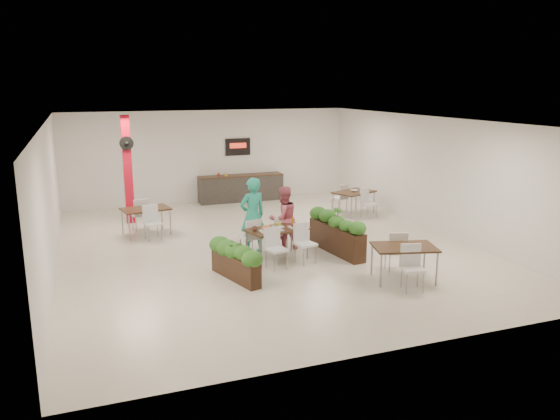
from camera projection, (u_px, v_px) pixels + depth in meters
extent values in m
plane|color=beige|center=(266.00, 247.00, 13.98)|extent=(12.00, 12.00, 0.00)
cube|color=white|center=(210.00, 156.00, 19.11)|extent=(10.00, 0.10, 3.20)
cube|color=white|center=(394.00, 253.00, 8.14)|extent=(10.00, 0.10, 3.20)
cube|color=white|center=(49.00, 199.00, 11.93)|extent=(0.10, 12.00, 3.20)
cube|color=white|center=(434.00, 174.00, 15.31)|extent=(0.10, 12.00, 3.20)
cube|color=white|center=(265.00, 121.00, 13.26)|extent=(10.00, 12.00, 0.04)
cube|color=#B60C21|center=(128.00, 170.00, 16.08)|extent=(0.25, 0.25, 3.20)
cylinder|color=black|center=(126.00, 143.00, 15.74)|extent=(0.40, 0.06, 0.40)
sphere|color=black|center=(127.00, 143.00, 15.70)|extent=(0.12, 0.12, 0.12)
cube|color=#292725|center=(241.00, 189.00, 19.38)|extent=(3.00, 0.60, 0.90)
cube|color=#321F10|center=(241.00, 175.00, 19.28)|extent=(3.00, 0.62, 0.04)
cube|color=black|center=(238.00, 147.00, 19.34)|extent=(0.90, 0.04, 0.60)
cube|color=red|center=(238.00, 146.00, 19.30)|extent=(0.60, 0.02, 0.18)
imported|color=maroon|center=(219.00, 173.00, 18.98)|extent=(0.09, 0.09, 0.19)
imported|color=gold|center=(226.00, 173.00, 19.07)|extent=(0.13, 0.13, 0.17)
cube|color=#321F10|center=(277.00, 229.00, 12.83)|extent=(1.54, 1.09, 0.04)
cylinder|color=gray|center=(261.00, 253.00, 12.30)|extent=(0.04, 0.04, 0.71)
cylinder|color=gray|center=(307.00, 244.00, 12.98)|extent=(0.04, 0.04, 0.71)
cylinder|color=gray|center=(246.00, 245.00, 12.86)|extent=(0.04, 0.04, 0.71)
cylinder|color=gray|center=(291.00, 237.00, 13.53)|extent=(0.04, 0.04, 0.71)
cube|color=white|center=(250.00, 237.00, 13.17)|extent=(0.50, 0.50, 0.05)
cube|color=white|center=(254.00, 229.00, 12.96)|extent=(0.42, 0.13, 0.45)
cylinder|color=gray|center=(252.00, 244.00, 13.46)|extent=(0.02, 0.02, 0.43)
cylinder|color=gray|center=(240.00, 246.00, 13.28)|extent=(0.02, 0.02, 0.43)
cylinder|color=gray|center=(260.00, 247.00, 13.18)|extent=(0.02, 0.02, 0.43)
cylinder|color=gray|center=(247.00, 250.00, 13.00)|extent=(0.02, 0.02, 0.43)
cube|color=white|center=(278.00, 233.00, 13.60)|extent=(0.50, 0.50, 0.05)
cube|color=white|center=(282.00, 225.00, 13.39)|extent=(0.42, 0.13, 0.45)
cylinder|color=gray|center=(280.00, 239.00, 13.88)|extent=(0.02, 0.02, 0.43)
cylinder|color=gray|center=(268.00, 241.00, 13.70)|extent=(0.02, 0.02, 0.43)
cylinder|color=gray|center=(287.00, 242.00, 13.60)|extent=(0.02, 0.02, 0.43)
cylinder|color=gray|center=(276.00, 244.00, 13.42)|extent=(0.02, 0.02, 0.43)
cube|color=white|center=(276.00, 250.00, 12.19)|extent=(0.50, 0.50, 0.05)
cube|color=white|center=(272.00, 237.00, 12.29)|extent=(0.42, 0.13, 0.45)
cylinder|color=gray|center=(274.00, 263.00, 12.02)|extent=(0.02, 0.02, 0.43)
cylinder|color=gray|center=(287.00, 260.00, 12.20)|extent=(0.02, 0.02, 0.43)
cylinder|color=gray|center=(266.00, 259.00, 12.29)|extent=(0.02, 0.02, 0.43)
cylinder|color=gray|center=(279.00, 257.00, 12.47)|extent=(0.02, 0.02, 0.43)
cube|color=white|center=(306.00, 244.00, 12.62)|extent=(0.50, 0.50, 0.05)
cube|color=white|center=(301.00, 232.00, 12.72)|extent=(0.42, 0.13, 0.45)
cylinder|color=gray|center=(304.00, 257.00, 12.44)|extent=(0.02, 0.02, 0.43)
cylinder|color=gray|center=(316.00, 255.00, 12.62)|extent=(0.02, 0.02, 0.43)
cylinder|color=gray|center=(295.00, 253.00, 12.72)|extent=(0.02, 0.02, 0.43)
cylinder|color=gray|center=(307.00, 251.00, 12.90)|extent=(0.02, 0.02, 0.43)
cube|color=white|center=(267.00, 231.00, 12.56)|extent=(0.36, 0.36, 0.01)
ellipsoid|color=#A14928|center=(267.00, 228.00, 12.54)|extent=(0.22, 0.22, 0.13)
cube|color=white|center=(278.00, 226.00, 12.98)|extent=(0.31, 0.31, 0.01)
ellipsoid|color=gold|center=(278.00, 224.00, 12.96)|extent=(0.18, 0.18, 0.11)
cube|color=white|center=(294.00, 227.00, 12.94)|extent=(0.31, 0.31, 0.01)
ellipsoid|color=#4A1B0E|center=(294.00, 225.00, 12.93)|extent=(0.16, 0.16, 0.10)
cube|color=white|center=(279.00, 230.00, 12.65)|extent=(0.22, 0.22, 0.01)
ellipsoid|color=white|center=(279.00, 228.00, 12.64)|extent=(0.12, 0.12, 0.07)
cylinder|color=orange|center=(293.00, 221.00, 13.22)|extent=(0.07, 0.07, 0.15)
imported|color=brown|center=(255.00, 229.00, 12.61)|extent=(0.12, 0.12, 0.10)
imported|color=#28AE8F|center=(252.00, 216.00, 13.24)|extent=(0.77, 0.59, 1.89)
imported|color=#D55F73|center=(283.00, 218.00, 13.54)|extent=(0.90, 0.77, 1.62)
cube|color=black|center=(236.00, 267.00, 11.58)|extent=(0.69, 1.61, 0.53)
ellipsoid|color=#1B5F1C|center=(252.00, 258.00, 10.98)|extent=(0.40, 0.40, 0.32)
ellipsoid|color=#1B5F1C|center=(243.00, 254.00, 11.24)|extent=(0.40, 0.40, 0.32)
ellipsoid|color=#1B5F1C|center=(235.00, 250.00, 11.49)|extent=(0.40, 0.40, 0.32)
ellipsoid|color=#1B5F1C|center=(227.00, 246.00, 11.75)|extent=(0.40, 0.40, 0.32)
ellipsoid|color=#1B5F1C|center=(220.00, 243.00, 12.01)|extent=(0.40, 0.40, 0.32)
imported|color=#1B5F1C|center=(235.00, 247.00, 11.48)|extent=(0.31, 0.27, 0.35)
cube|color=black|center=(336.00, 239.00, 13.42)|extent=(0.58, 2.08, 0.68)
ellipsoid|color=#1B5F1C|center=(358.00, 229.00, 12.56)|extent=(0.40, 0.40, 0.32)
ellipsoid|color=#1B5F1C|center=(347.00, 225.00, 12.94)|extent=(0.40, 0.40, 0.32)
ellipsoid|color=#1B5F1C|center=(337.00, 221.00, 13.32)|extent=(0.40, 0.40, 0.32)
ellipsoid|color=#1B5F1C|center=(327.00, 217.00, 13.70)|extent=(0.40, 0.40, 0.32)
ellipsoid|color=#1B5F1C|center=(318.00, 214.00, 14.08)|extent=(0.40, 0.40, 0.32)
imported|color=#1B5F1C|center=(337.00, 217.00, 13.30)|extent=(0.25, 0.25, 0.44)
cube|color=#321F10|center=(146.00, 209.00, 14.94)|extent=(1.38, 1.04, 0.04)
cylinder|color=gray|center=(129.00, 228.00, 14.44)|extent=(0.04, 0.04, 0.71)
cylinder|color=gray|center=(170.00, 222.00, 15.00)|extent=(0.04, 0.04, 0.71)
cylinder|color=gray|center=(122.00, 222.00, 15.04)|extent=(0.04, 0.04, 0.71)
cylinder|color=gray|center=(162.00, 217.00, 15.60)|extent=(0.04, 0.04, 0.71)
cube|color=white|center=(140.00, 214.00, 15.50)|extent=(0.49, 0.49, 0.05)
cube|color=white|center=(141.00, 207.00, 15.29)|extent=(0.42, 0.11, 0.45)
cylinder|color=gray|center=(144.00, 221.00, 15.78)|extent=(0.02, 0.02, 0.43)
cylinder|color=gray|center=(133.00, 222.00, 15.61)|extent=(0.02, 0.02, 0.43)
cylinder|color=gray|center=(148.00, 223.00, 15.50)|extent=(0.02, 0.02, 0.43)
cylinder|color=gray|center=(136.00, 225.00, 15.33)|extent=(0.02, 0.02, 0.43)
cube|color=white|center=(153.00, 224.00, 14.50)|extent=(0.49, 0.49, 0.05)
cube|color=white|center=(150.00, 213.00, 14.60)|extent=(0.42, 0.11, 0.45)
cylinder|color=gray|center=(149.00, 234.00, 14.32)|extent=(0.02, 0.02, 0.43)
cylinder|color=gray|center=(162.00, 233.00, 14.49)|extent=(0.02, 0.02, 0.43)
cylinder|color=gray|center=(145.00, 231.00, 14.61)|extent=(0.02, 0.02, 0.43)
cylinder|color=gray|center=(158.00, 230.00, 14.77)|extent=(0.02, 0.02, 0.43)
imported|color=white|center=(145.00, 207.00, 14.93)|extent=(0.22, 0.22, 0.05)
cube|color=#321F10|center=(354.00, 192.00, 17.28)|extent=(1.51, 1.29, 0.04)
cylinder|color=gray|center=(351.00, 208.00, 16.72)|extent=(0.04, 0.04, 0.71)
cylinder|color=gray|center=(374.00, 203.00, 17.50)|extent=(0.04, 0.04, 0.71)
cylinder|color=gray|center=(333.00, 205.00, 17.23)|extent=(0.04, 0.04, 0.71)
cylinder|color=gray|center=(356.00, 199.00, 18.01)|extent=(0.04, 0.04, 0.71)
cube|color=white|center=(339.00, 198.00, 17.76)|extent=(0.55, 0.55, 0.05)
cube|color=white|center=(344.00, 191.00, 17.57)|extent=(0.40, 0.20, 0.45)
cylinder|color=gray|center=(339.00, 203.00, 18.05)|extent=(0.02, 0.02, 0.43)
cylinder|color=gray|center=(332.00, 205.00, 17.82)|extent=(0.02, 0.02, 0.43)
cylinder|color=gray|center=(347.00, 205.00, 17.81)|extent=(0.02, 0.02, 0.43)
cylinder|color=gray|center=(340.00, 207.00, 17.58)|extent=(0.02, 0.02, 0.43)
cube|color=white|center=(369.00, 204.00, 16.92)|extent=(0.55, 0.55, 0.05)
cube|color=white|center=(364.00, 195.00, 17.00)|extent=(0.40, 0.20, 0.45)
cylinder|color=gray|center=(370.00, 213.00, 16.74)|extent=(0.02, 0.02, 0.43)
cylinder|color=gray|center=(377.00, 211.00, 16.97)|extent=(0.02, 0.02, 0.43)
cylinder|color=gray|center=(361.00, 211.00, 16.98)|extent=(0.02, 0.02, 0.43)
cylinder|color=gray|center=(368.00, 209.00, 17.21)|extent=(0.02, 0.02, 0.43)
imported|color=white|center=(354.00, 191.00, 17.27)|extent=(0.22, 0.22, 0.05)
cube|color=#321F10|center=(404.00, 247.00, 11.43)|extent=(1.47, 1.17, 0.04)
cylinder|color=gray|center=(381.00, 271.00, 11.10)|extent=(0.04, 0.04, 0.71)
cylinder|color=gray|center=(437.00, 269.00, 11.20)|extent=(0.04, 0.04, 0.71)
cylinder|color=gray|center=(372.00, 259.00, 11.82)|extent=(0.04, 0.04, 0.71)
cylinder|color=gray|center=(424.00, 258.00, 11.93)|extent=(0.04, 0.04, 0.71)
cube|color=white|center=(395.00, 251.00, 12.08)|extent=(0.52, 0.52, 0.05)
cube|color=white|center=(398.00, 243.00, 11.84)|extent=(0.42, 0.15, 0.45)
cylinder|color=gray|center=(400.00, 259.00, 12.31)|extent=(0.02, 0.02, 0.43)
cylinder|color=gray|center=(385.00, 259.00, 12.28)|extent=(0.02, 0.02, 0.43)
cylinder|color=gray|center=(405.00, 264.00, 11.98)|extent=(0.02, 0.02, 0.43)
cylinder|color=gray|center=(390.00, 264.00, 11.95)|extent=(0.02, 0.02, 0.43)
cube|color=white|center=(413.00, 269.00, 10.91)|extent=(0.52, 0.52, 0.05)
cube|color=white|center=(411.00, 254.00, 11.04)|extent=(0.42, 0.15, 0.45)
cylinder|color=gray|center=(407.00, 283.00, 10.78)|extent=(0.02, 0.02, 0.43)
cylinder|color=gray|center=(423.00, 283.00, 10.81)|extent=(0.02, 0.02, 0.43)
cylinder|color=gray|center=(401.00, 278.00, 11.11)|extent=(0.02, 0.02, 0.43)
cylinder|color=gray|center=(418.00, 277.00, 11.14)|extent=(0.02, 0.02, 0.43)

